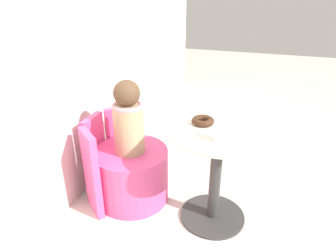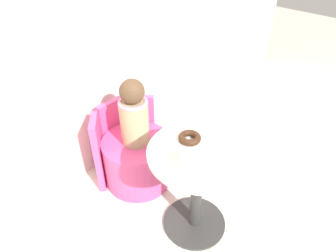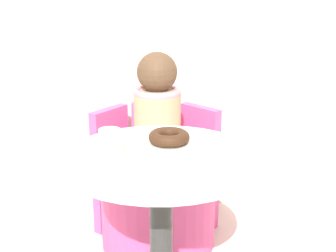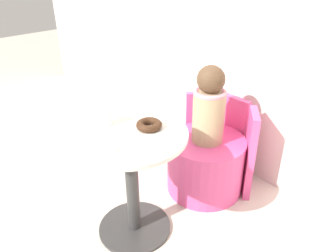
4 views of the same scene
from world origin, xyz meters
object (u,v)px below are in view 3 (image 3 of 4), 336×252
(tub_chair, at_px, (158,204))
(child_figure, at_px, (157,112))
(round_table, at_px, (161,218))
(cup, at_px, (110,145))
(donut, at_px, (169,137))

(tub_chair, distance_m, child_figure, 0.47)
(round_table, xyz_separation_m, cup, (-0.16, -0.03, 0.28))
(round_table, distance_m, donut, 0.28)
(round_table, bearing_deg, cup, -168.41)
(round_table, relative_size, tub_chair, 1.28)
(child_figure, height_order, donut, child_figure)
(tub_chair, height_order, donut, donut)
(round_table, distance_m, tub_chair, 0.70)
(tub_chair, height_order, child_figure, child_figure)
(tub_chair, bearing_deg, donut, -89.07)
(child_figure, bearing_deg, tub_chair, 180.00)
(tub_chair, relative_size, child_figure, 1.03)
(round_table, xyz_separation_m, donut, (0.04, 0.11, 0.25))
(round_table, distance_m, cup, 0.33)
(tub_chair, xyz_separation_m, donut, (0.01, -0.53, 0.53))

